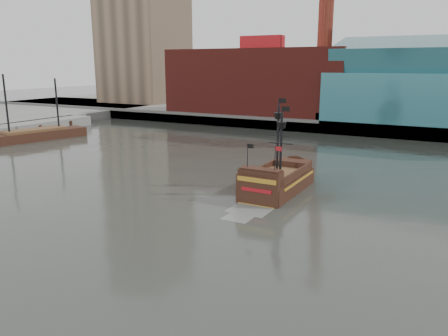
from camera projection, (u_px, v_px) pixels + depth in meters
The scene contains 7 objects.
ground at pixel (147, 251), 32.56m from camera, with size 400.00×400.00×0.00m, color #292C26.
promenade_far at pixel (371, 115), 111.29m from camera, with size 220.00×60.00×2.00m, color slate.
seawall at pixel (344, 128), 85.90m from camera, with size 220.00×1.00×2.60m, color #4C4C49.
pier at pixel (4, 131), 84.66m from camera, with size 6.00×40.00×2.00m, color slate.
skyline at pixel (398, 14), 97.09m from camera, with size 149.00×45.00×62.00m.
pirate_ship at pixel (277, 183), 47.40m from camera, with size 4.71×14.38×10.73m.
docked_vessel at pixel (36, 136), 79.99m from camera, with size 8.45×18.89×12.54m.
Camera 1 is at (19.33, -23.98, 13.51)m, focal length 35.00 mm.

